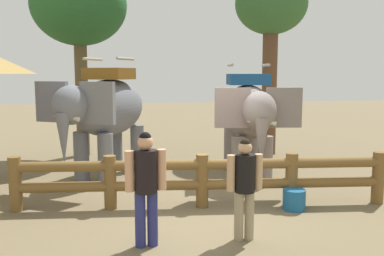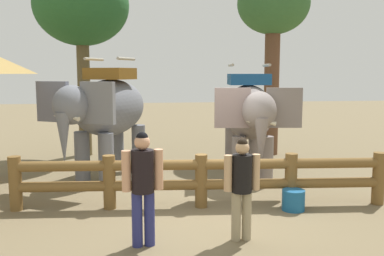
% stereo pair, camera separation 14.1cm
% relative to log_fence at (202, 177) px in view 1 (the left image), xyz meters
% --- Properties ---
extents(ground_plane, '(60.00, 60.00, 0.00)m').
position_rel_log_fence_xyz_m(ground_plane, '(0.00, -0.19, -0.61)').
color(ground_plane, '#726346').
extents(log_fence, '(7.34, 0.82, 1.05)m').
position_rel_log_fence_xyz_m(log_fence, '(0.00, 0.00, 0.00)').
color(log_fence, brown).
rests_on(log_fence, ground).
extents(elephant_near_left, '(2.81, 3.51, 3.00)m').
position_rel_log_fence_xyz_m(elephant_near_left, '(-1.96, 2.76, 1.08)').
color(elephant_near_left, slate).
rests_on(elephant_near_left, ground).
extents(elephant_center, '(1.89, 3.35, 2.84)m').
position_rel_log_fence_xyz_m(elephant_center, '(1.53, 2.07, 0.99)').
color(elephant_center, gray).
rests_on(elephant_center, ground).
extents(tourist_woman_in_black, '(0.62, 0.37, 1.76)m').
position_rel_log_fence_xyz_m(tourist_woman_in_black, '(-1.17, -1.76, 0.41)').
color(tourist_woman_in_black, navy).
rests_on(tourist_woman_in_black, ground).
extents(tourist_man_in_blue, '(0.57, 0.33, 1.62)m').
position_rel_log_fence_xyz_m(tourist_man_in_blue, '(0.36, -1.74, 0.33)').
color(tourist_man_in_blue, gray).
rests_on(tourist_man_in_blue, ground).
extents(tree_far_left, '(2.92, 2.92, 5.94)m').
position_rel_log_fence_xyz_m(tree_far_left, '(-2.83, 5.81, 4.01)').
color(tree_far_left, brown).
rests_on(tree_far_left, ground).
extents(tree_back_center, '(2.26, 2.26, 5.74)m').
position_rel_log_fence_xyz_m(tree_back_center, '(3.10, 5.16, 3.93)').
color(tree_back_center, brown).
rests_on(tree_back_center, ground).
extents(feed_bucket, '(0.43, 0.43, 0.40)m').
position_rel_log_fence_xyz_m(feed_bucket, '(1.72, -0.44, -0.41)').
color(feed_bucket, '#19598C').
rests_on(feed_bucket, ground).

